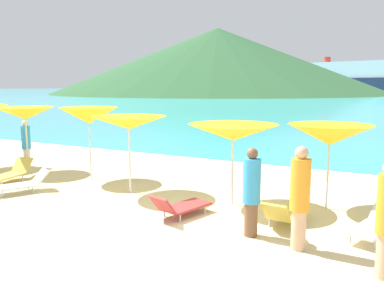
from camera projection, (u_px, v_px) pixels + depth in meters
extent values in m
cube|color=beige|center=(297.00, 157.00, 17.06)|extent=(50.00, 100.00, 0.30)
cone|color=#2D5B33|center=(217.00, 61.00, 145.45)|extent=(120.10, 120.10, 23.93)
cylinder|color=silver|center=(27.00, 141.00, 13.47)|extent=(0.05, 0.05, 2.12)
cone|color=yellow|center=(25.00, 113.00, 13.33)|extent=(2.07, 2.07, 0.42)
sphere|color=silver|center=(25.00, 109.00, 13.31)|extent=(0.07, 0.07, 0.07)
cylinder|color=silver|center=(90.00, 146.00, 12.29)|extent=(0.05, 0.05, 2.15)
cone|color=yellow|center=(89.00, 116.00, 12.15)|extent=(1.91, 1.91, 0.51)
sphere|color=silver|center=(89.00, 110.00, 12.13)|extent=(0.07, 0.07, 0.07)
cylinder|color=silver|center=(130.00, 157.00, 10.75)|extent=(0.05, 0.05, 2.04)
cone|color=yellow|center=(129.00, 123.00, 10.62)|extent=(2.21, 2.21, 0.36)
sphere|color=silver|center=(129.00, 118.00, 10.60)|extent=(0.07, 0.07, 0.07)
cylinder|color=silver|center=(232.00, 167.00, 9.72)|extent=(0.06, 0.06, 1.91)
cone|color=yellow|center=(233.00, 132.00, 9.60)|extent=(2.36, 2.36, 0.42)
sphere|color=silver|center=(233.00, 127.00, 9.58)|extent=(0.07, 0.07, 0.07)
cylinder|color=silver|center=(328.00, 170.00, 9.36)|extent=(0.05, 0.05, 1.92)
cone|color=yellow|center=(330.00, 135.00, 9.23)|extent=(2.08, 2.08, 0.50)
sphere|color=silver|center=(330.00, 128.00, 9.21)|extent=(0.07, 0.07, 0.07)
cube|color=#A53333|center=(186.00, 206.00, 9.02)|extent=(0.88, 1.27, 0.05)
cube|color=#A53333|center=(162.00, 205.00, 8.47)|extent=(0.64, 0.49, 0.42)
cylinder|color=silver|center=(205.00, 210.00, 9.12)|extent=(0.04, 0.04, 0.18)
cylinder|color=silver|center=(189.00, 205.00, 9.47)|extent=(0.04, 0.04, 0.18)
cylinder|color=silver|center=(180.00, 218.00, 8.55)|extent=(0.04, 0.04, 0.18)
cylinder|color=silver|center=(165.00, 213.00, 8.89)|extent=(0.04, 0.04, 0.18)
cube|color=#D8BF4C|center=(4.00, 177.00, 11.88)|extent=(0.80, 1.29, 0.05)
cube|color=#D8BF4C|center=(22.00, 165.00, 12.58)|extent=(0.65, 0.47, 0.45)
cylinder|color=silver|center=(1.00, 184.00, 11.46)|extent=(0.04, 0.04, 0.19)
cylinder|color=silver|center=(9.00, 177.00, 12.42)|extent=(0.04, 0.04, 0.19)
cylinder|color=silver|center=(22.00, 178.00, 12.25)|extent=(0.04, 0.04, 0.19)
cube|color=#D8BF4C|center=(288.00, 212.00, 8.47)|extent=(0.66, 1.17, 0.05)
cube|color=#D8BF4C|center=(276.00, 213.00, 7.84)|extent=(0.57, 0.40, 0.43)
cylinder|color=silver|center=(304.00, 216.00, 8.65)|extent=(0.04, 0.04, 0.21)
cylinder|color=silver|center=(283.00, 212.00, 8.91)|extent=(0.04, 0.04, 0.21)
cylinder|color=silver|center=(292.00, 226.00, 8.00)|extent=(0.04, 0.04, 0.21)
cylinder|color=silver|center=(269.00, 222.00, 8.25)|extent=(0.04, 0.04, 0.21)
cube|color=white|center=(14.00, 186.00, 10.79)|extent=(1.03, 1.26, 0.05)
cube|color=white|center=(41.00, 176.00, 11.18)|extent=(0.68, 0.59, 0.41)
cylinder|color=silver|center=(2.00, 194.00, 10.40)|extent=(0.04, 0.04, 0.17)
cylinder|color=silver|center=(28.00, 186.00, 11.26)|extent=(0.04, 0.04, 0.17)
cylinder|color=silver|center=(33.00, 190.00, 10.86)|extent=(0.04, 0.04, 0.17)
cube|color=white|center=(370.00, 230.00, 7.46)|extent=(0.84, 1.19, 0.05)
cube|color=white|center=(384.00, 214.00, 7.94)|extent=(0.60, 0.53, 0.31)
cylinder|color=silver|center=(350.00, 237.00, 7.41)|extent=(0.04, 0.04, 0.21)
cylinder|color=silver|center=(375.00, 244.00, 7.09)|extent=(0.04, 0.04, 0.21)
cylinder|color=silver|center=(366.00, 227.00, 7.94)|extent=(0.04, 0.04, 0.21)
cylinder|color=#DBAA84|center=(298.00, 230.00, 7.08)|extent=(0.26, 0.26, 0.73)
cylinder|color=orange|center=(300.00, 185.00, 6.96)|extent=(0.35, 0.35, 0.94)
sphere|color=#DBAA84|center=(302.00, 153.00, 6.87)|extent=(0.24, 0.24, 0.24)
cylinder|color=#DBAA84|center=(384.00, 256.00, 6.01)|extent=(0.24, 0.24, 0.71)
cylinder|color=beige|center=(27.00, 158.00, 14.41)|extent=(0.24, 0.24, 0.65)
cylinder|color=#3399D8|center=(26.00, 137.00, 14.30)|extent=(0.32, 0.32, 0.85)
sphere|color=beige|center=(25.00, 123.00, 14.22)|extent=(0.21, 0.21, 0.21)
cylinder|color=brown|center=(251.00, 219.00, 7.72)|extent=(0.26, 0.26, 0.67)
cylinder|color=#3399D8|center=(252.00, 181.00, 7.61)|extent=(0.35, 0.35, 0.88)
sphere|color=brown|center=(252.00, 154.00, 7.53)|extent=(0.22, 0.22, 0.22)
cube|color=#262D47|center=(341.00, 85.00, 216.98)|extent=(67.07, 24.49, 7.01)
cube|color=white|center=(341.00, 70.00, 215.82)|extent=(50.46, 19.08, 8.82)
cylinder|color=red|center=(327.00, 60.00, 220.26)|extent=(3.67, 3.67, 3.00)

